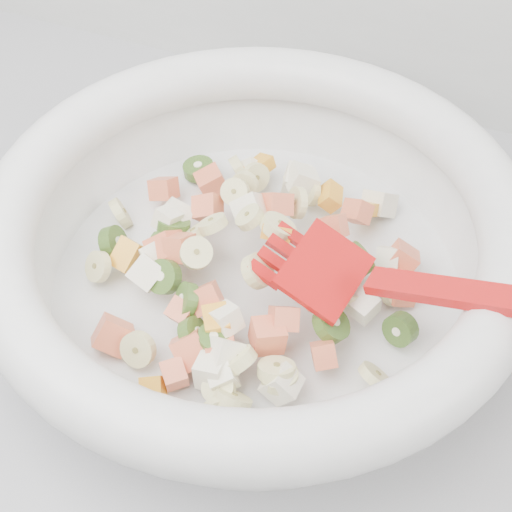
% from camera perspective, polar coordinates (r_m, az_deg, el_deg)
% --- Properties ---
extents(mixing_bowl, '(0.49, 0.41, 0.15)m').
position_cam_1_polar(mixing_bowl, '(0.58, 0.02, 0.84)').
color(mixing_bowl, white).
rests_on(mixing_bowl, counter).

